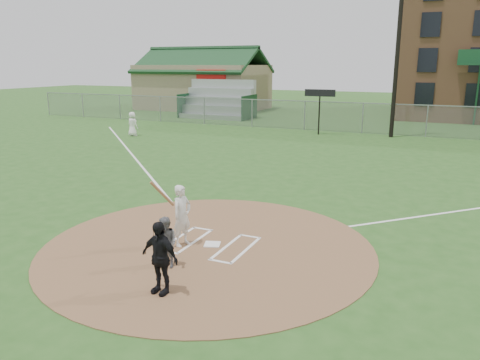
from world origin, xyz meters
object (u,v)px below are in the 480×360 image
at_px(catcher, 166,242).
at_px(batter_at_plate, 182,215).
at_px(umpire, 160,257).
at_px(ondeck_player, 132,124).
at_px(home_plate, 212,244).

bearing_deg(catcher, batter_at_plate, 117.30).
relative_size(umpire, batter_at_plate, 0.85).
bearing_deg(ondeck_player, home_plate, 141.92).
height_order(umpire, batter_at_plate, batter_at_plate).
relative_size(home_plate, ondeck_player, 0.26).
distance_m(umpire, ondeck_player, 21.95).
distance_m(umpire, batter_at_plate, 2.57).
bearing_deg(umpire, catcher, 125.02).
height_order(catcher, umpire, umpire).
distance_m(catcher, umpire, 1.25).
bearing_deg(umpire, home_plate, 102.77).
xyz_separation_m(catcher, umpire, (0.57, -1.10, 0.17)).
xyz_separation_m(umpire, batter_at_plate, (-0.92, 2.39, 0.04)).
height_order(catcher, ondeck_player, ondeck_player).
bearing_deg(batter_at_plate, ondeck_player, 130.35).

